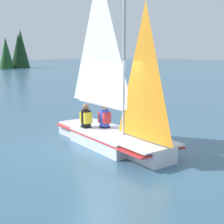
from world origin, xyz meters
The scene contains 5 objects.
ground_plane centered at (0.00, 0.00, 0.00)m, with size 260.00×260.00×0.00m, color #38607A.
sailboat_main centered at (0.00, 0.03, 0.78)m, with size 2.08×4.59×5.24m.
sailor_helm centered at (0.24, 0.59, 0.63)m, with size 0.34×0.37×1.16m.
sailor_crew centered at (-0.19, 0.98, 0.62)m, with size 0.34×0.37×1.16m.
treeline_shore centered at (19.05, 49.46, 3.19)m, with size 16.41×5.45×7.34m.
Camera 1 is at (-6.18, -6.44, 2.68)m, focal length 50.00 mm.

